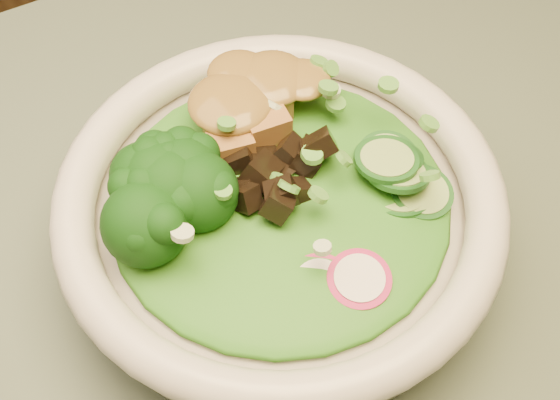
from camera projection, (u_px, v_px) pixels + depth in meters
name	position (u px, v px, depth m)	size (l,w,h in m)	color
salad_bowl	(280.00, 218.00, 0.50)	(0.28, 0.28, 0.08)	beige
lettuce_bed	(280.00, 199.00, 0.48)	(0.21, 0.21, 0.03)	#236715
broccoli_florets	(175.00, 214.00, 0.45)	(0.08, 0.07, 0.05)	black
radish_slices	(323.00, 288.00, 0.44)	(0.11, 0.04, 0.02)	#9F0C43
cucumber_slices	(385.00, 161.00, 0.48)	(0.07, 0.07, 0.04)	#8CAD60
mushroom_heap	(274.00, 169.00, 0.48)	(0.07, 0.07, 0.04)	black
tofu_cubes	(251.00, 109.00, 0.51)	(0.09, 0.06, 0.04)	olive
peanut_sauce	(251.00, 95.00, 0.50)	(0.07, 0.06, 0.02)	brown
scallion_garnish	(280.00, 174.00, 0.46)	(0.20, 0.20, 0.03)	#539936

